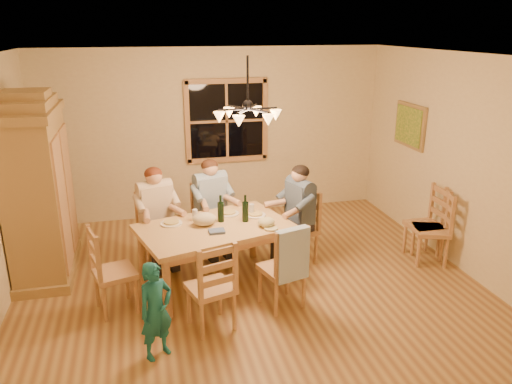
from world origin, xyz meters
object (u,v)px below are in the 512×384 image
object	(u,v)px
chair_end_left	(116,285)
dining_table	(214,234)
chandelier	(248,114)
chair_spare_back	(430,241)
wine_bottle_b	(245,208)
chair_far_left	(158,244)
chair_far_right	(212,232)
wine_bottle_a	(221,209)
child	(156,311)
chair_spare_front	(424,236)
adult_slate_man	(299,202)
armoire	(39,193)
chair_near_right	(282,281)
adult_plaid_man	(211,195)
chair_near_left	(211,301)
chair_end_right	(298,241)

from	to	relation	value
chair_end_left	dining_table	bearing A→B (deg)	90.00
chandelier	chair_spare_back	distance (m)	3.03
chair_end_left	wine_bottle_b	size ratio (longest dim) A/B	3.00
chair_far_left	wine_bottle_b	size ratio (longest dim) A/B	3.00
chair_far_right	wine_bottle_b	bearing A→B (deg)	93.49
wine_bottle_a	child	xyz separation A→B (m)	(-0.85, -1.38, -0.44)
chair_spare_front	adult_slate_man	bearing A→B (deg)	81.52
armoire	child	size ratio (longest dim) A/B	2.38
chair_spare_front	chair_spare_back	distance (m)	0.15
child	chair_far_right	bearing A→B (deg)	36.41
dining_table	chair_near_right	distance (m)	0.99
chair_far_left	chair_near_right	distance (m)	1.85
chair_far_right	adult_slate_man	size ratio (longest dim) A/B	1.13
chair_far_left	chair_spare_front	size ratio (longest dim) A/B	1.00
chair_end_left	adult_plaid_man	bearing A→B (deg)	117.98
chair_far_right	chair_near_right	world-z (taller)	same
adult_plaid_man	adult_slate_man	bearing A→B (deg)	136.64
dining_table	chair_near_left	bearing A→B (deg)	-101.68
chair_far_left	chair_end_right	world-z (taller)	same
chair_spare_back	adult_slate_man	bearing A→B (deg)	94.96
armoire	chair_spare_front	world-z (taller)	armoire
chair_far_left	child	size ratio (longest dim) A/B	1.02
chandelier	wine_bottle_a	world-z (taller)	chandelier
chair_far_right	wine_bottle_b	distance (m)	1.07
chair_end_left	chair_end_right	xyz separation A→B (m)	(2.31, 0.67, 0.00)
chair_end_left	adult_plaid_man	size ratio (longest dim) A/B	1.13
chair_end_right	adult_slate_man	bearing A→B (deg)	-106.22
chair_near_right	chair_spare_back	distance (m)	2.28
chair_spare_front	wine_bottle_a	bearing A→B (deg)	89.35
chair_near_left	wine_bottle_a	distance (m)	1.23
chair_spare_front	armoire	bearing A→B (deg)	81.63
child	chair_spare_front	world-z (taller)	chair_spare_front
wine_bottle_b	child	distance (m)	1.80
chair_end_left	adult_slate_man	xyz separation A→B (m)	(2.31, 0.67, 0.54)
chair_far_left	chair_end_left	distance (m)	1.12
chair_far_right	wine_bottle_a	world-z (taller)	wine_bottle_a
dining_table	child	distance (m)	1.48
chair_spare_front	chair_spare_back	bearing A→B (deg)	-179.82
armoire	chair_far_right	world-z (taller)	armoire
adult_plaid_man	adult_slate_man	world-z (taller)	same
chair_spare_front	chair_spare_back	size ratio (longest dim) A/B	1.00
chair_end_left	armoire	bearing A→B (deg)	-159.05
chandelier	chair_spare_front	bearing A→B (deg)	3.14
chandelier	chair_spare_back	bearing A→B (deg)	-0.36
chair_near_right	chair_spare_front	world-z (taller)	same
adult_slate_man	child	size ratio (longest dim) A/B	0.90
chair_near_left	adult_slate_man	distance (m)	1.90
chair_far_right	chair_end_right	distance (m)	1.19
chair_near_left	adult_plaid_man	size ratio (longest dim) A/B	1.13
chair_near_right	wine_bottle_a	xyz separation A→B (m)	(-0.54, 0.78, 0.62)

